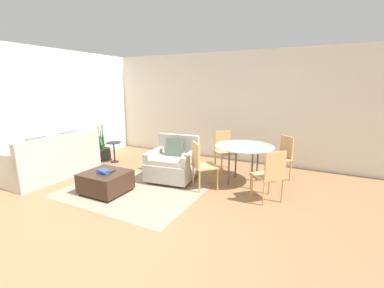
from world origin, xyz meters
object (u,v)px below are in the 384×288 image
(couch, at_px, (54,162))
(dining_chair_far_right, at_px, (282,154))
(side_table, at_px, (114,148))
(tv_remote_secondary, at_px, (101,171))
(potted_plant, at_px, (102,151))
(dining_chair_near_left, at_px, (201,162))
(dining_chair_far_left, at_px, (224,148))
(dining_chair_near_right, at_px, (271,173))
(dining_table, at_px, (244,150))
(tv_remote_primary, at_px, (113,171))
(book_stack, at_px, (104,171))
(ottoman, at_px, (106,181))
(armchair, at_px, (173,163))

(couch, distance_m, dining_chair_far_right, 4.86)
(dining_chair_far_right, bearing_deg, side_table, -169.99)
(tv_remote_secondary, relative_size, potted_plant, 0.14)
(couch, distance_m, dining_chair_near_left, 3.22)
(tv_remote_secondary, bearing_deg, dining_chair_far_left, 54.52)
(dining_chair_near_left, xyz_separation_m, dining_chair_near_right, (1.28, 0.00, 0.00))
(dining_chair_near_right, distance_m, dining_chair_far_left, 1.80)
(dining_table, relative_size, dining_chair_far_right, 1.29)
(side_table, xyz_separation_m, dining_chair_near_right, (3.98, -0.57, 0.16))
(dining_table, bearing_deg, dining_chair_near_left, -135.00)
(couch, relative_size, tv_remote_primary, 13.29)
(book_stack, xyz_separation_m, tv_remote_primary, (0.09, 0.13, -0.03))
(side_table, height_order, dining_table, dining_table)
(couch, relative_size, potted_plant, 1.72)
(ottoman, bearing_deg, couch, 174.91)
(couch, distance_m, tv_remote_primary, 1.76)
(armchair, bearing_deg, dining_chair_far_left, 55.97)
(armchair, height_order, tv_remote_primary, armchair)
(tv_remote_primary, distance_m, dining_table, 2.52)
(dining_table, distance_m, dining_chair_near_left, 0.92)
(couch, distance_m, armchair, 2.59)
(tv_remote_secondary, bearing_deg, dining_table, 35.46)
(ottoman, bearing_deg, dining_chair_far_left, 56.59)
(tv_remote_primary, xyz_separation_m, dining_chair_far_left, (1.36, 2.14, 0.12))
(armchair, distance_m, dining_chair_near_left, 0.77)
(tv_remote_primary, bearing_deg, book_stack, -126.09)
(ottoman, relative_size, tv_remote_secondary, 5.15)
(side_table, bearing_deg, ottoman, -51.09)
(dining_chair_near_left, bearing_deg, book_stack, -145.64)
(ottoman, bearing_deg, book_stack, -72.96)
(potted_plant, xyz_separation_m, dining_chair_far_left, (3.17, 0.66, 0.28))
(couch, relative_size, dining_table, 1.61)
(tv_remote_secondary, height_order, dining_chair_far_right, dining_chair_far_right)
(side_table, xyz_separation_m, dining_chair_far_right, (3.98, 0.70, 0.16))
(dining_chair_near_right, xyz_separation_m, dining_chair_far_left, (-1.28, 1.28, 0.00))
(dining_table, bearing_deg, dining_chair_far_left, 135.00)
(armchair, relative_size, tv_remote_primary, 7.09)
(armchair, xyz_separation_m, dining_chair_far_left, (0.73, 1.08, 0.17))
(tv_remote_primary, bearing_deg, tv_remote_secondary, -160.92)
(ottoman, relative_size, dining_table, 0.66)
(dining_chair_near_left, relative_size, dining_chair_far_left, 1.00)
(book_stack, height_order, dining_chair_near_left, dining_chair_near_left)
(tv_remote_secondary, relative_size, side_table, 0.29)
(couch, height_order, potted_plant, potted_plant)
(dining_table, bearing_deg, side_table, -178.90)
(armchair, distance_m, tv_remote_secondary, 1.42)
(couch, distance_m, tv_remote_secondary, 1.54)
(side_table, bearing_deg, dining_chair_near_left, -11.98)
(dining_table, xyz_separation_m, dining_chair_near_right, (0.64, -0.64, -0.17))
(ottoman, xyz_separation_m, potted_plant, (-1.70, 1.56, 0.02))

